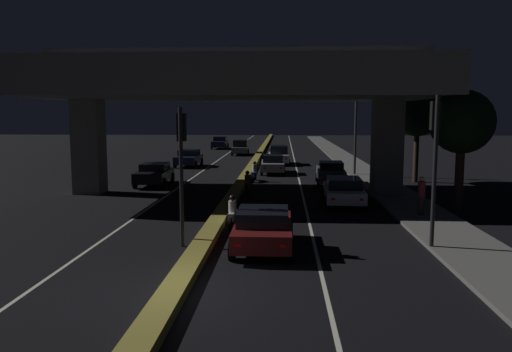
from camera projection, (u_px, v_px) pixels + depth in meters
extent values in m
plane|color=black|center=(176.00, 293.00, 12.80)|extent=(200.00, 200.00, 0.00)
cube|color=beige|center=(215.00, 163.00, 47.70)|extent=(0.12, 126.00, 0.00)
cube|color=beige|center=(295.00, 163.00, 47.28)|extent=(0.12, 126.00, 0.00)
cube|color=olive|center=(255.00, 161.00, 47.47)|extent=(0.69, 126.00, 0.29)
cube|color=#5B5956|center=(361.00, 171.00, 40.05)|extent=(2.70, 126.00, 0.14)
cube|color=gray|center=(89.00, 147.00, 28.88)|extent=(1.56, 1.50, 5.43)
cube|color=gray|center=(387.00, 148.00, 27.94)|extent=(1.56, 1.50, 5.43)
cube|color=gray|center=(235.00, 82.00, 27.96)|extent=(21.73, 11.36, 1.93)
cube|color=#333335|center=(235.00, 56.00, 27.79)|extent=(21.73, 0.40, 0.90)
cylinder|color=black|center=(181.00, 178.00, 17.02)|extent=(0.14, 0.14, 4.80)
cube|color=black|center=(182.00, 127.00, 16.99)|extent=(0.30, 0.28, 0.95)
sphere|color=black|center=(182.00, 118.00, 17.10)|extent=(0.18, 0.18, 0.18)
sphere|color=yellow|center=(182.00, 127.00, 17.14)|extent=(0.18, 0.18, 0.18)
sphere|color=black|center=(183.00, 136.00, 17.17)|extent=(0.18, 0.18, 0.18)
cylinder|color=black|center=(435.00, 174.00, 16.53)|extent=(0.14, 0.14, 5.19)
cube|color=black|center=(435.00, 116.00, 16.48)|extent=(0.30, 0.28, 0.95)
sphere|color=black|center=(434.00, 107.00, 16.59)|extent=(0.18, 0.18, 0.18)
sphere|color=yellow|center=(434.00, 116.00, 16.63)|extent=(0.18, 0.18, 0.18)
sphere|color=black|center=(434.00, 125.00, 16.66)|extent=(0.18, 0.18, 0.18)
cylinder|color=#2D2D30|center=(356.00, 123.00, 36.87)|extent=(0.18, 0.18, 7.89)
cylinder|color=#2D2D30|center=(346.00, 71.00, 36.45)|extent=(1.57, 0.10, 0.10)
ellipsoid|color=#F2B759|center=(335.00, 72.00, 36.51)|extent=(0.56, 0.32, 0.24)
cube|color=#591414|center=(263.00, 231.00, 16.92)|extent=(1.90, 4.18, 0.60)
cube|color=black|center=(263.00, 216.00, 16.65)|extent=(1.67, 2.01, 0.48)
cylinder|color=black|center=(240.00, 230.00, 18.37)|extent=(0.20, 0.68, 0.68)
cylinder|color=black|center=(290.00, 230.00, 18.27)|extent=(0.20, 0.68, 0.68)
cylinder|color=black|center=(232.00, 250.00, 15.64)|extent=(0.20, 0.68, 0.68)
cylinder|color=black|center=(291.00, 251.00, 15.54)|extent=(0.20, 0.68, 0.68)
cube|color=red|center=(238.00, 246.00, 14.87)|extent=(0.18, 0.03, 0.11)
cube|color=red|center=(283.00, 246.00, 14.80)|extent=(0.18, 0.03, 0.11)
cube|color=silver|center=(343.00, 192.00, 25.47)|extent=(2.04, 4.60, 0.57)
cube|color=black|center=(344.00, 183.00, 25.18)|extent=(1.73, 2.24, 0.50)
cylinder|color=black|center=(324.00, 193.00, 27.06)|extent=(0.22, 0.65, 0.64)
cylinder|color=black|center=(358.00, 194.00, 26.89)|extent=(0.22, 0.65, 0.64)
cylinder|color=black|center=(327.00, 203.00, 24.11)|extent=(0.22, 0.65, 0.64)
cylinder|color=black|center=(365.00, 203.00, 23.94)|extent=(0.22, 0.65, 0.64)
cube|color=red|center=(333.00, 199.00, 23.27)|extent=(0.18, 0.04, 0.11)
cube|color=red|center=(362.00, 200.00, 23.15)|extent=(0.18, 0.04, 0.11)
cube|color=#515459|center=(330.00, 174.00, 32.70)|extent=(1.83, 4.44, 0.75)
cube|color=black|center=(331.00, 165.00, 32.41)|extent=(1.56, 2.15, 0.48)
cylinder|color=black|center=(317.00, 177.00, 34.25)|extent=(0.22, 0.60, 0.60)
cylinder|color=black|center=(341.00, 177.00, 34.11)|extent=(0.22, 0.60, 0.60)
cylinder|color=black|center=(319.00, 183.00, 31.39)|extent=(0.22, 0.60, 0.60)
cylinder|color=black|center=(345.00, 183.00, 31.25)|extent=(0.22, 0.60, 0.60)
cube|color=red|center=(323.00, 178.00, 30.57)|extent=(0.18, 0.04, 0.11)
cube|color=red|center=(343.00, 178.00, 30.47)|extent=(0.18, 0.04, 0.11)
cube|color=gray|center=(273.00, 165.00, 38.86)|extent=(1.86, 4.38, 0.61)
cube|color=black|center=(273.00, 158.00, 38.58)|extent=(1.57, 2.13, 0.54)
cylinder|color=black|center=(262.00, 167.00, 40.33)|extent=(0.22, 0.63, 0.62)
cylinder|color=black|center=(283.00, 167.00, 40.30)|extent=(0.22, 0.63, 0.62)
cylinder|color=black|center=(262.00, 171.00, 37.50)|extent=(0.22, 0.63, 0.62)
cylinder|color=black|center=(284.00, 171.00, 37.47)|extent=(0.22, 0.63, 0.62)
cube|color=red|center=(265.00, 168.00, 36.72)|extent=(0.18, 0.04, 0.11)
cube|color=red|center=(281.00, 168.00, 36.69)|extent=(0.18, 0.04, 0.11)
cube|color=silver|center=(278.00, 157.00, 46.01)|extent=(1.95, 4.51, 0.69)
cube|color=black|center=(278.00, 150.00, 45.92)|extent=(1.66, 2.73, 0.73)
cylinder|color=black|center=(269.00, 160.00, 47.52)|extent=(0.22, 0.62, 0.61)
cylinder|color=black|center=(287.00, 160.00, 47.49)|extent=(0.22, 0.62, 0.61)
cylinder|color=black|center=(269.00, 162.00, 44.61)|extent=(0.22, 0.62, 0.61)
cylinder|color=black|center=(289.00, 162.00, 44.58)|extent=(0.22, 0.62, 0.61)
cube|color=red|center=(272.00, 159.00, 43.80)|extent=(0.18, 0.04, 0.11)
cube|color=red|center=(286.00, 159.00, 43.78)|extent=(0.18, 0.04, 0.11)
cube|color=black|center=(154.00, 175.00, 32.27)|extent=(2.03, 4.53, 0.66)
cube|color=black|center=(155.00, 166.00, 32.42)|extent=(1.71, 2.21, 0.43)
cylinder|color=black|center=(164.00, 183.00, 30.84)|extent=(0.23, 0.68, 0.67)
cylinder|color=black|center=(135.00, 183.00, 30.86)|extent=(0.23, 0.68, 0.67)
cylinder|color=black|center=(172.00, 177.00, 33.76)|extent=(0.23, 0.68, 0.67)
cylinder|color=black|center=(146.00, 177.00, 33.78)|extent=(0.23, 0.68, 0.67)
cube|color=white|center=(171.00, 173.00, 34.49)|extent=(0.18, 0.04, 0.11)
cube|color=white|center=(152.00, 173.00, 34.51)|extent=(0.18, 0.04, 0.11)
cube|color=#141938|center=(189.00, 159.00, 43.85)|extent=(1.95, 4.09, 0.66)
cube|color=black|center=(189.00, 153.00, 43.98)|extent=(1.67, 1.99, 0.51)
cylinder|color=black|center=(196.00, 165.00, 42.50)|extent=(0.22, 0.65, 0.64)
cylinder|color=black|center=(175.00, 164.00, 42.65)|extent=(0.22, 0.65, 0.64)
cylinder|color=black|center=(202.00, 162.00, 45.13)|extent=(0.22, 0.65, 0.64)
cylinder|color=black|center=(182.00, 162.00, 45.29)|extent=(0.22, 0.65, 0.64)
cube|color=white|center=(200.00, 159.00, 45.82)|extent=(0.18, 0.04, 0.11)
cube|color=white|center=(187.00, 158.00, 45.92)|extent=(0.18, 0.04, 0.11)
cube|color=#515459|center=(240.00, 149.00, 56.99)|extent=(1.97, 4.60, 0.62)
cube|color=black|center=(240.00, 143.00, 56.91)|extent=(1.67, 2.78, 0.74)
cylinder|color=black|center=(248.00, 153.00, 55.54)|extent=(0.23, 0.67, 0.67)
cylinder|color=black|center=(232.00, 153.00, 55.56)|extent=(0.23, 0.67, 0.67)
cylinder|color=black|center=(248.00, 151.00, 58.51)|extent=(0.23, 0.67, 0.67)
cylinder|color=black|center=(234.00, 151.00, 58.52)|extent=(0.23, 0.67, 0.67)
cube|color=white|center=(246.00, 149.00, 59.26)|extent=(0.18, 0.04, 0.11)
cube|color=white|center=(236.00, 149.00, 59.27)|extent=(0.18, 0.04, 0.11)
cube|color=#141938|center=(220.00, 143.00, 67.25)|extent=(1.88, 4.72, 0.74)
cube|color=black|center=(220.00, 139.00, 67.28)|extent=(1.64, 1.89, 0.54)
cylinder|color=black|center=(225.00, 147.00, 65.71)|extent=(0.20, 0.66, 0.66)
cylinder|color=black|center=(212.00, 147.00, 65.80)|extent=(0.20, 0.66, 0.66)
cylinder|color=black|center=(228.00, 146.00, 68.79)|extent=(0.20, 0.66, 0.66)
cylinder|color=black|center=(215.00, 145.00, 68.87)|extent=(0.20, 0.66, 0.66)
cube|color=white|center=(227.00, 143.00, 69.57)|extent=(0.18, 0.03, 0.11)
cube|color=white|center=(217.00, 143.00, 69.63)|extent=(0.18, 0.03, 0.11)
cylinder|color=black|center=(235.00, 218.00, 20.86)|extent=(0.11, 0.53, 0.53)
cylinder|color=black|center=(230.00, 224.00, 19.58)|extent=(0.13, 0.53, 0.53)
cube|color=silver|center=(232.00, 216.00, 20.19)|extent=(0.29, 1.00, 0.32)
cylinder|color=beige|center=(232.00, 206.00, 20.15)|extent=(0.34, 0.34, 0.45)
sphere|color=black|center=(232.00, 198.00, 20.10)|extent=(0.24, 0.24, 0.24)
cube|color=red|center=(230.00, 219.00, 19.51)|extent=(0.08, 0.03, 0.08)
cylinder|color=black|center=(248.00, 189.00, 28.91)|extent=(0.09, 0.55, 0.54)
cylinder|color=black|center=(247.00, 192.00, 27.70)|extent=(0.11, 0.55, 0.54)
cube|color=black|center=(247.00, 187.00, 28.28)|extent=(0.25, 0.93, 0.32)
cylinder|color=maroon|center=(247.00, 179.00, 28.22)|extent=(0.32, 0.32, 0.52)
sphere|color=black|center=(247.00, 173.00, 28.18)|extent=(0.24, 0.24, 0.24)
cube|color=red|center=(246.00, 188.00, 27.62)|extent=(0.08, 0.03, 0.08)
cylinder|color=black|center=(256.00, 176.00, 34.76)|extent=(0.11, 0.55, 0.55)
cylinder|color=black|center=(254.00, 179.00, 33.52)|extent=(0.13, 0.55, 0.55)
cube|color=navy|center=(255.00, 174.00, 34.11)|extent=(0.29, 0.97, 0.32)
cylinder|color=beige|center=(255.00, 168.00, 34.06)|extent=(0.34, 0.34, 0.51)
sphere|color=black|center=(255.00, 163.00, 34.02)|extent=(0.24, 0.24, 0.24)
cube|color=red|center=(253.00, 176.00, 33.44)|extent=(0.08, 0.03, 0.08)
cylinder|color=#2D261E|center=(421.00, 206.00, 22.04)|extent=(0.28, 0.28, 0.82)
cylinder|color=maroon|center=(422.00, 189.00, 21.95)|extent=(0.33, 0.33, 0.68)
sphere|color=tan|center=(422.00, 179.00, 21.89)|extent=(0.22, 0.22, 0.22)
cylinder|color=#2D2116|center=(459.00, 179.00, 23.55)|extent=(0.41, 0.41, 3.11)
sphere|color=black|center=(462.00, 122.00, 23.22)|extent=(2.99, 2.99, 2.99)
cylinder|color=#2D2116|center=(416.00, 156.00, 33.71)|extent=(0.35, 0.35, 3.53)
sphere|color=black|center=(418.00, 110.00, 33.33)|extent=(3.48, 3.48, 3.48)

